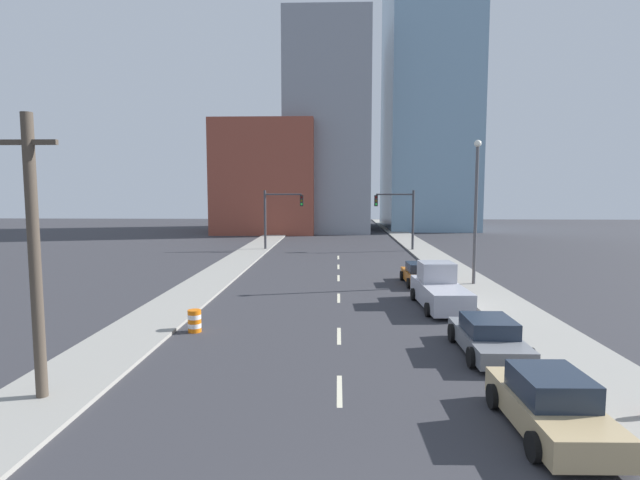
# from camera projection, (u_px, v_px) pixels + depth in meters

# --- Properties ---
(sidewalk_left) EXTENTS (3.07, 96.82, 0.14)m
(sidewalk_left) POSITION_uv_depth(u_px,v_px,m) (261.00, 245.00, 54.65)
(sidewalk_left) COLOR gray
(sidewalk_left) RESTS_ON ground
(sidewalk_right) EXTENTS (3.07, 96.82, 0.14)m
(sidewalk_right) POSITION_uv_depth(u_px,v_px,m) (416.00, 245.00, 54.06)
(sidewalk_right) COLOR gray
(sidewalk_right) RESTS_ON ground
(lane_stripe_at_9m) EXTENTS (0.16, 2.40, 0.01)m
(lane_stripe_at_9m) POSITION_uv_depth(u_px,v_px,m) (339.00, 390.00, 14.93)
(lane_stripe_at_9m) COLOR beige
(lane_stripe_at_9m) RESTS_ON ground
(lane_stripe_at_14m) EXTENTS (0.16, 2.40, 0.01)m
(lane_stripe_at_14m) POSITION_uv_depth(u_px,v_px,m) (339.00, 336.00, 20.56)
(lane_stripe_at_14m) COLOR beige
(lane_stripe_at_14m) RESTS_ON ground
(lane_stripe_at_22m) EXTENTS (0.16, 2.40, 0.01)m
(lane_stripe_at_22m) POSITION_uv_depth(u_px,v_px,m) (339.00, 298.00, 27.82)
(lane_stripe_at_22m) COLOR beige
(lane_stripe_at_22m) RESTS_ON ground
(lane_stripe_at_28m) EXTENTS (0.16, 2.40, 0.01)m
(lane_stripe_at_28m) POSITION_uv_depth(u_px,v_px,m) (338.00, 278.00, 34.18)
(lane_stripe_at_28m) COLOR beige
(lane_stripe_at_28m) RESTS_ON ground
(lane_stripe_at_33m) EXTENTS (0.16, 2.40, 0.01)m
(lane_stripe_at_33m) POSITION_uv_depth(u_px,v_px,m) (338.00, 267.00, 39.24)
(lane_stripe_at_33m) COLOR beige
(lane_stripe_at_33m) RESTS_ON ground
(lane_stripe_at_39m) EXTENTS (0.16, 2.40, 0.01)m
(lane_stripe_at_39m) POSITION_uv_depth(u_px,v_px,m) (338.00, 257.00, 44.74)
(lane_stripe_at_39m) COLOR beige
(lane_stripe_at_39m) RESTS_ON ground
(building_brick_left) EXTENTS (14.00, 16.00, 15.58)m
(building_brick_left) POSITION_uv_depth(u_px,v_px,m) (268.00, 178.00, 73.28)
(building_brick_left) COLOR brown
(building_brick_left) RESTS_ON ground
(building_office_center) EXTENTS (12.00, 20.00, 30.39)m
(building_office_center) POSITION_uv_depth(u_px,v_px,m) (328.00, 130.00, 76.23)
(building_office_center) COLOR gray
(building_office_center) RESTS_ON ground
(building_glass_right) EXTENTS (13.00, 20.00, 39.38)m
(building_glass_right) POSITION_uv_depth(u_px,v_px,m) (427.00, 104.00, 79.21)
(building_glass_right) COLOR #7A9EB7
(building_glass_right) RESTS_ON ground
(traffic_signal_left) EXTENTS (3.98, 0.35, 6.02)m
(traffic_signal_left) POSITION_uv_depth(u_px,v_px,m) (276.00, 212.00, 49.89)
(traffic_signal_left) COLOR #38383D
(traffic_signal_left) RESTS_ON ground
(traffic_signal_right) EXTENTS (3.98, 0.35, 6.02)m
(traffic_signal_right) POSITION_uv_depth(u_px,v_px,m) (402.00, 212.00, 49.45)
(traffic_signal_right) COLOR #38383D
(traffic_signal_right) RESTS_ON ground
(utility_pole_left_near) EXTENTS (1.60, 0.32, 8.07)m
(utility_pole_left_near) POSITION_uv_depth(u_px,v_px,m) (35.00, 256.00, 13.78)
(utility_pole_left_near) COLOR #473D33
(utility_pole_left_near) RESTS_ON ground
(traffic_barrel) EXTENTS (0.56, 0.56, 0.95)m
(traffic_barrel) POSITION_uv_depth(u_px,v_px,m) (195.00, 321.00, 21.09)
(traffic_barrel) COLOR orange
(traffic_barrel) RESTS_ON ground
(street_lamp) EXTENTS (0.44, 0.44, 9.07)m
(street_lamp) POSITION_uv_depth(u_px,v_px,m) (476.00, 203.00, 30.92)
(street_lamp) COLOR #4C4C51
(street_lamp) RESTS_ON ground
(sedan_tan) EXTENTS (2.16, 4.42, 1.52)m
(sedan_tan) POSITION_uv_depth(u_px,v_px,m) (550.00, 405.00, 12.29)
(sedan_tan) COLOR tan
(sedan_tan) RESTS_ON ground
(sedan_gray) EXTENTS (2.18, 4.71, 1.35)m
(sedan_gray) POSITION_uv_depth(u_px,v_px,m) (488.00, 337.00, 18.22)
(sedan_gray) COLOR slate
(sedan_gray) RESTS_ON ground
(pickup_truck_silver) EXTENTS (2.42, 5.77, 2.24)m
(pickup_truck_silver) POSITION_uv_depth(u_px,v_px,m) (439.00, 290.00, 25.57)
(pickup_truck_silver) COLOR #B2B2BC
(pickup_truck_silver) RESTS_ON ground
(sedan_orange) EXTENTS (2.27, 4.48, 1.37)m
(sedan_orange) POSITION_uv_depth(u_px,v_px,m) (421.00, 274.00, 31.89)
(sedan_orange) COLOR orange
(sedan_orange) RESTS_ON ground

